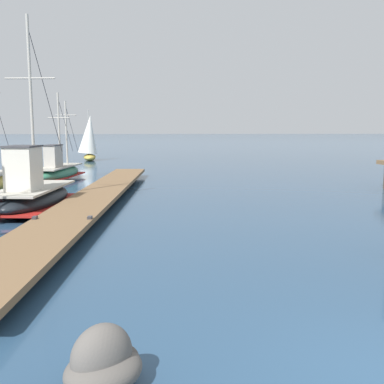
% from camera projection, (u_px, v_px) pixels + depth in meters
% --- Properties ---
extents(floating_dock, '(2.48, 23.05, 0.53)m').
position_uv_depth(floating_dock, '(94.00, 198.00, 17.68)').
color(floating_dock, brown).
rests_on(floating_dock, ground).
extents(fishing_boat_0, '(2.03, 6.12, 5.06)m').
position_uv_depth(fishing_boat_0, '(59.00, 171.00, 26.21)').
color(fishing_boat_0, '#337556').
rests_on(fishing_boat_0, ground).
extents(fishing_boat_5, '(2.47, 6.20, 7.15)m').
position_uv_depth(fishing_boat_5, '(32.00, 193.00, 16.84)').
color(fishing_boat_5, black).
rests_on(fishing_boat_5, ground).
extents(shore_rock_near_right, '(1.29, 1.31, 0.79)m').
position_uv_depth(shore_rock_near_right, '(105.00, 364.00, 5.41)').
color(shore_rock_near_right, '#59544E').
rests_on(shore_rock_near_right, ground).
extents(distant_sailboat, '(2.35, 3.61, 4.69)m').
position_uv_depth(distant_sailboat, '(89.00, 138.00, 41.83)').
color(distant_sailboat, gold).
rests_on(distant_sailboat, ground).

